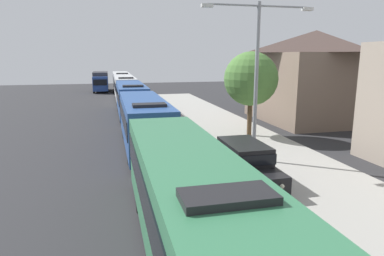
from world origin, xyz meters
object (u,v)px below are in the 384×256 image
object	(u,v)px
bus_middle	(131,98)
roadside_tree	(251,79)
bus_fourth_in_line	(125,88)
box_truck_oncoming	(101,81)
bus_second_in_line	(144,121)
streetlamp_mid	(257,66)
bus_lead	(188,199)
bus_rear	(122,81)
white_suv	(244,162)

from	to	relation	value
bus_middle	roadside_tree	bearing A→B (deg)	-56.13
bus_fourth_in_line	box_truck_oncoming	xyz separation A→B (m)	(-3.30, 13.38, 0.02)
bus_second_in_line	streetlamp_mid	world-z (taller)	streetlamp_mid
streetlamp_mid	bus_second_in_line	bearing A→B (deg)	140.31
bus_lead	streetlamp_mid	world-z (taller)	streetlamp_mid
bus_rear	box_truck_oncoming	size ratio (longest dim) A/B	1.52
bus_middle	streetlamp_mid	world-z (taller)	streetlamp_mid
bus_second_in_line	bus_fourth_in_line	xyz separation A→B (m)	(0.00, 24.00, 0.00)
bus_middle	bus_fourth_in_line	bearing A→B (deg)	90.00
bus_fourth_in_line	bus_second_in_line	bearing A→B (deg)	-90.00
bus_lead	white_suv	distance (m)	6.09
bus_second_in_line	bus_fourth_in_line	size ratio (longest dim) A/B	0.98
bus_rear	streetlamp_mid	size ratio (longest dim) A/B	1.46
bus_second_in_line	streetlamp_mid	distance (m)	7.82
bus_rear	bus_lead	bearing A→B (deg)	-90.00
bus_second_in_line	streetlamp_mid	xyz separation A→B (m)	(5.40, -4.48, 3.46)
bus_lead	bus_middle	world-z (taller)	same
bus_middle	bus_second_in_line	bearing A→B (deg)	-90.00
white_suv	bus_rear	bearing A→B (deg)	94.91
bus_fourth_in_line	streetlamp_mid	world-z (taller)	streetlamp_mid
bus_middle	bus_fourth_in_line	distance (m)	11.76
bus_middle	roadside_tree	size ratio (longest dim) A/B	1.87
bus_second_in_line	bus_rear	xyz separation A→B (m)	(0.00, 35.75, 0.00)
white_suv	bus_second_in_line	bearing A→B (deg)	116.76
white_suv	roadside_tree	xyz separation A→B (m)	(3.80, 8.41, 3.08)
bus_second_in_line	roadside_tree	xyz separation A→B (m)	(7.50, 1.07, 2.43)
bus_middle	bus_lead	bearing A→B (deg)	-90.00
bus_lead	bus_second_in_line	size ratio (longest dim) A/B	1.05
roadside_tree	bus_second_in_line	bearing A→B (deg)	-171.86
bus_rear	roadside_tree	world-z (taller)	roadside_tree
white_suv	streetlamp_mid	size ratio (longest dim) A/B	0.61
bus_rear	roadside_tree	distance (m)	35.56
bus_middle	bus_rear	size ratio (longest dim) A/B	0.92
streetlamp_mid	roadside_tree	xyz separation A→B (m)	(2.10, 5.55, -1.03)
bus_fourth_in_line	box_truck_oncoming	distance (m)	13.78
bus_middle	bus_fourth_in_line	xyz separation A→B (m)	(-0.00, 11.76, -0.00)
white_suv	box_truck_oncoming	distance (m)	45.27
bus_lead	bus_middle	distance (m)	24.37
bus_middle	white_suv	size ratio (longest dim) A/B	2.18
bus_middle	box_truck_oncoming	world-z (taller)	bus_middle
box_truck_oncoming	roadside_tree	world-z (taller)	roadside_tree
white_suv	bus_lead	bearing A→B (deg)	-127.65
bus_lead	white_suv	xyz separation A→B (m)	(3.70, 4.79, -0.66)
bus_lead	bus_fourth_in_line	xyz separation A→B (m)	(-0.00, 36.13, -0.00)
bus_rear	white_suv	distance (m)	43.24
bus_second_in_line	bus_middle	distance (m)	12.25
bus_fourth_in_line	streetlamp_mid	xyz separation A→B (m)	(5.40, -28.48, 3.46)
bus_lead	bus_middle	size ratio (longest dim) A/B	1.02
bus_middle	roadside_tree	xyz separation A→B (m)	(7.50, -11.17, 2.42)
streetlamp_mid	bus_fourth_in_line	bearing A→B (deg)	100.73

